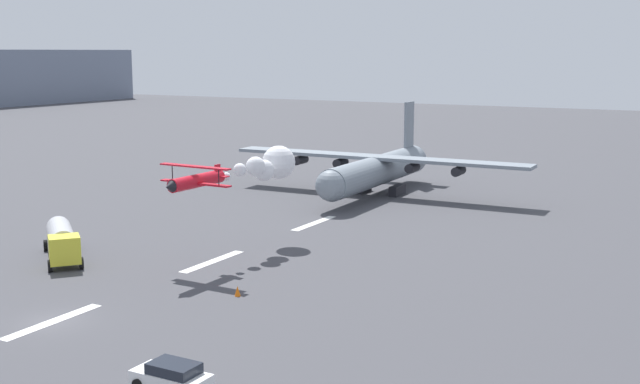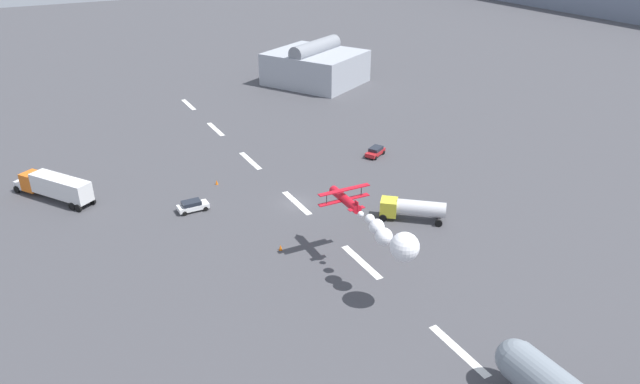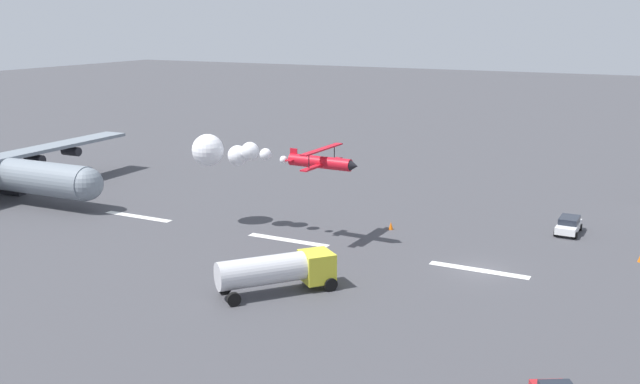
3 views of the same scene
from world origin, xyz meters
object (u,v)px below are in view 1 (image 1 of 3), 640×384
cargo_transport_plane (374,170)px  stunt_biplane_red (260,167)px  followme_car_yellow (172,376)px  traffic_cone_far (238,291)px  fuel_tanker_truck (62,240)px

cargo_transport_plane → stunt_biplane_red: size_ratio=2.21×
stunt_biplane_red → followme_car_yellow: size_ratio=4.03×
traffic_cone_far → stunt_biplane_red: bearing=26.2°
followme_car_yellow → fuel_tanker_truck: bearing=56.7°
cargo_transport_plane → fuel_tanker_truck: 41.47m
fuel_tanker_truck → traffic_cone_far: 18.87m
traffic_cone_far → fuel_tanker_truck: bearing=85.8°
fuel_tanker_truck → traffic_cone_far: bearing=-94.2°
fuel_tanker_truck → followme_car_yellow: fuel_tanker_truck is taller
followme_car_yellow → traffic_cone_far: (15.15, 6.37, -0.44)m
fuel_tanker_truck → followme_car_yellow: bearing=-123.3°
stunt_biplane_red → traffic_cone_far: size_ratio=22.86×
stunt_biplane_red → traffic_cone_far: (-12.96, -6.38, -6.95)m
fuel_tanker_truck → traffic_cone_far: (-1.39, -18.77, -1.36)m
followme_car_yellow → stunt_biplane_red: bearing=24.4°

